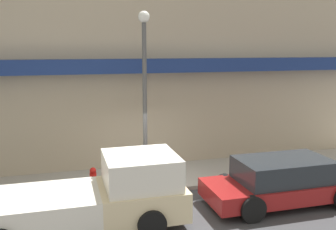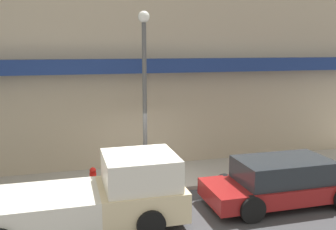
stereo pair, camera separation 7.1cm
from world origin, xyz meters
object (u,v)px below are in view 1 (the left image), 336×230
pickup_truck (93,197)px  fire_hydrant (93,178)px  street_lamp (145,79)px  parked_car (282,181)px

pickup_truck → fire_hydrant: (0.19, 2.39, -0.33)m
street_lamp → fire_hydrant: bearing=179.0°
pickup_truck → street_lamp: street_lamp is taller
pickup_truck → parked_car: bearing=-1.2°
pickup_truck → fire_hydrant: pickup_truck is taller
parked_car → fire_hydrant: 5.85m
fire_hydrant → street_lamp: size_ratio=0.12×
parked_car → street_lamp: 5.23m
pickup_truck → parked_car: pickup_truck is taller
fire_hydrant → street_lamp: street_lamp is taller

